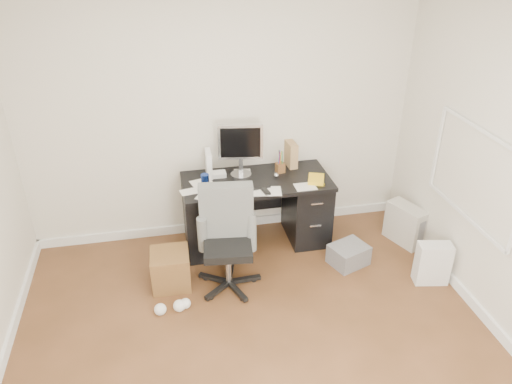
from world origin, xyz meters
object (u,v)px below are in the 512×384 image
pc_tower (405,224)px  wicker_basket (171,269)px  desk (257,209)px  lcd_monitor (241,150)px  keyboard (247,187)px  office_chair (228,242)px

pc_tower → wicker_basket: 2.51m
desk → lcd_monitor: bearing=138.1°
desk → lcd_monitor: size_ratio=2.64×
desk → lcd_monitor: 0.66m
desk → lcd_monitor: (-0.14, 0.12, 0.63)m
wicker_basket → keyboard: bearing=25.5°
desk → keyboard: 0.42m
keyboard → office_chair: 0.65m
lcd_monitor → wicker_basket: bearing=-131.2°
wicker_basket → pc_tower: bearing=5.2°
keyboard → pc_tower: (1.68, -0.16, -0.55)m
pc_tower → desk: bearing=146.8°
pc_tower → office_chair: bearing=168.8°
lcd_monitor → desk: bearing=-33.0°
keyboard → office_chair: bearing=-128.1°
lcd_monitor → pc_tower: lcd_monitor is taller
desk → office_chair: office_chair is taller
lcd_monitor → office_chair: 1.00m
office_chair → wicker_basket: size_ratio=2.82×
keyboard → office_chair: size_ratio=0.44×
keyboard → wicker_basket: 1.07m
desk → pc_tower: bearing=-11.7°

